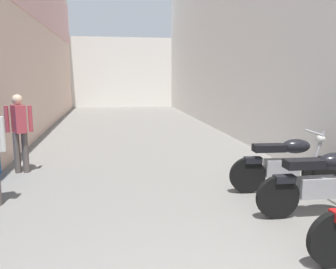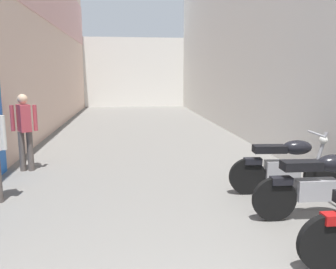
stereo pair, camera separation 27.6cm
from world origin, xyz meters
name	(u,v)px [view 1 (the left image)]	position (x,y,z in m)	size (l,w,h in m)	color
ground_plane	(140,148)	(0.00, 8.09, 0.00)	(36.17, 36.17, 0.00)	slate
building_left	(24,28)	(-3.21, 10.03, 3.30)	(0.45, 20.17, 6.55)	beige
building_right	(232,24)	(3.22, 10.08, 3.55)	(0.45, 20.17, 7.11)	silver
building_far_end	(122,73)	(0.00, 21.17, 2.07)	(9.03, 2.00, 4.14)	silver
motorcycle_third	(322,181)	(2.08, 3.15, 0.50)	(1.85, 0.58, 1.04)	black
motorcycle_fourth	(285,163)	(2.08, 4.17, 0.50)	(1.85, 0.58, 1.04)	black
pedestrian_further_down	(19,128)	(-2.56, 6.11, 0.92)	(0.52, 0.39, 1.57)	#564C47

